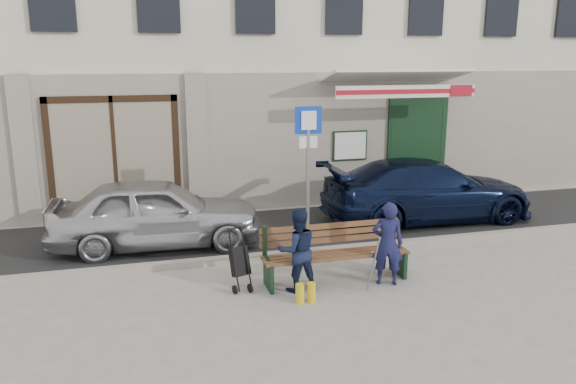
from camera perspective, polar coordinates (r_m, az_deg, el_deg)
name	(u,v)px	position (r m, az deg, el deg)	size (l,w,h in m)	color
ground	(325,288)	(9.00, 3.74, -9.71)	(80.00, 80.00, 0.00)	#9E9991
asphalt_lane	(277,231)	(11.79, -1.17, -3.95)	(60.00, 3.20, 0.01)	#282828
curb	(298,253)	(10.31, 1.02, -6.24)	(60.00, 0.18, 0.12)	#9E9384
building	(229,4)	(16.55, -6.01, 18.42)	(20.00, 8.27, 10.00)	beige
car_silver	(156,213)	(10.96, -13.25, -2.05)	(1.58, 3.94, 1.34)	#B9B9BE
car_navy	(427,190)	(12.79, 13.96, 0.19)	(1.92, 4.71, 1.37)	black
parking_sign	(308,155)	(10.30, 2.06, 3.78)	(0.50, 0.08, 2.69)	gray
bench	(333,254)	(9.11, 4.60, -6.34)	(2.40, 1.17, 0.98)	brown
man	(388,243)	(9.05, 10.08, -5.17)	(0.49, 0.32, 1.36)	#16183D
woman	(297,250)	(8.68, 0.96, -5.93)	(0.64, 0.50, 1.31)	#131B34
stroller	(240,263)	(8.84, -4.91, -7.17)	(0.35, 0.45, 0.97)	black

